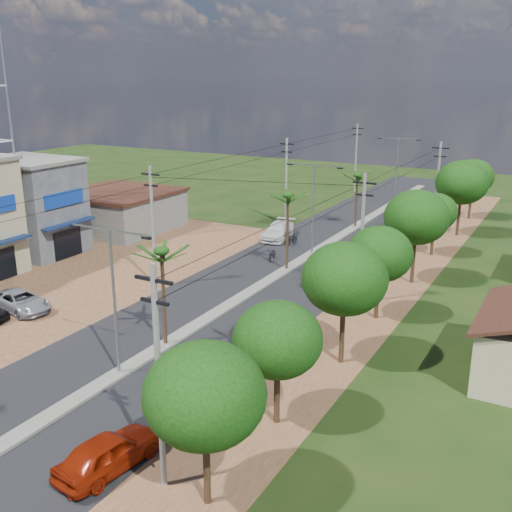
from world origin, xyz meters
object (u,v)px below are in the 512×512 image
Objects in this scene: car_red_near at (108,453)px; car_silver_mid at (332,276)px; moto_rider_east at (100,473)px; car_white_far at (278,231)px; car_parked_silver at (21,302)px.

car_red_near is 24.70m from car_silver_mid.
moto_rider_east is at bearing 112.88° from car_red_near.
car_silver_mid is 13.79m from car_white_far.
car_parked_silver is 3.15× the size of moto_rider_east.
car_silver_mid is at bearing -37.93° from car_parked_silver.
car_white_far is at bearing -66.68° from car_red_near.
car_white_far is 25.59m from car_parked_silver.
car_red_near is 36.05m from car_white_far.
car_silver_mid is 21.97m from car_parked_silver.
car_white_far is at bearing -97.55° from moto_rider_east.
car_white_far is (-10.00, 34.64, -0.01)m from car_red_near.
car_red_near is 1.01× the size of car_silver_mid.
car_red_near is 0.96× the size of car_parked_silver.
car_red_near is at bearing 111.79° from car_silver_mid.
car_red_near is 0.83m from moto_rider_east.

